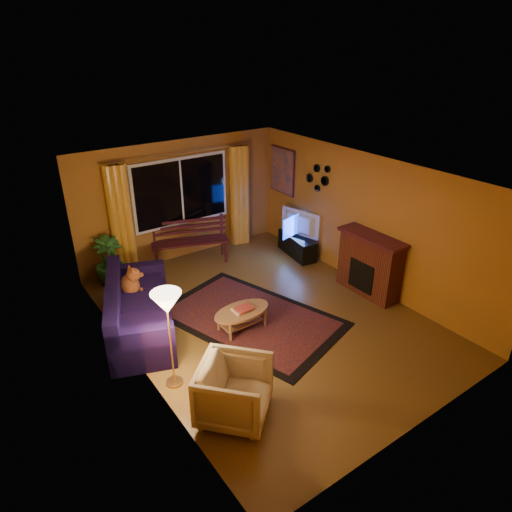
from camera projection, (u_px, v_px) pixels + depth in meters
floor at (266, 318)px, 7.80m from camera, size 4.50×6.00×0.02m
ceiling at (268, 174)px, 6.69m from camera, size 4.50×6.00×0.02m
wall_back at (181, 200)px, 9.45m from camera, size 4.50×0.02×2.50m
wall_left at (130, 294)px, 6.07m from camera, size 0.02×6.00×2.50m
wall_right at (365, 221)px, 8.41m from camera, size 0.02×6.00×2.50m
window at (182, 192)px, 9.32m from camera, size 2.00×0.02×1.30m
curtain_rod at (180, 153)px, 8.93m from camera, size 3.20×0.03×0.03m
curtain_left at (121, 222)px, 8.72m from camera, size 0.36×0.36×2.24m
curtain_right at (239, 196)px, 10.11m from camera, size 0.36×0.36×2.24m
bench at (191, 252)px, 9.57m from camera, size 1.65×0.96×0.47m
potted_plant at (109, 261)px, 8.63m from camera, size 0.63×0.63×0.97m
sofa at (140, 307)px, 7.26m from camera, size 1.66×2.39×0.89m
dog at (129, 282)px, 7.55m from camera, size 0.32×0.43×0.46m
armchair at (234, 389)px, 5.62m from camera, size 1.15×1.14×0.86m
floor_lamp at (170, 340)px, 6.02m from camera, size 0.28×0.28×1.45m
rug at (251, 318)px, 7.76m from camera, size 2.68×3.39×0.02m
coffee_table at (242, 320)px, 7.42m from camera, size 1.00×1.00×0.36m
tv_console at (297, 245)px, 9.90m from camera, size 0.52×1.11×0.45m
television at (298, 224)px, 9.68m from camera, size 0.36×0.96×0.55m
fireplace at (370, 266)px, 8.32m from camera, size 0.40×1.20×1.10m
mirror_cluster at (318, 176)px, 9.10m from camera, size 0.06×0.60×0.56m
painting at (282, 171)px, 10.01m from camera, size 0.04×0.76×0.96m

